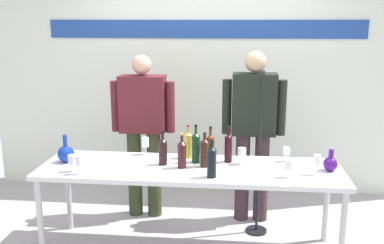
% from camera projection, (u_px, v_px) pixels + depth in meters
% --- Properties ---
extents(back_wall, '(5.02, 0.11, 3.00)m').
position_uv_depth(back_wall, '(204.00, 62.00, 4.93)').
color(back_wall, white).
rests_on(back_wall, ground).
extents(display_table, '(2.52, 0.71, 0.78)m').
position_uv_depth(display_table, '(190.00, 173.00, 3.64)').
color(display_table, white).
rests_on(display_table, ground).
extents(decanter_blue_left, '(0.14, 0.14, 0.24)m').
position_uv_depth(decanter_blue_left, '(66.00, 153.00, 3.74)').
color(decanter_blue_left, '#11329F').
rests_on(decanter_blue_left, display_table).
extents(decanter_blue_right, '(0.12, 0.12, 0.18)m').
position_uv_depth(decanter_blue_right, '(330.00, 163.00, 3.52)').
color(decanter_blue_right, '#451485').
rests_on(decanter_blue_right, display_table).
extents(presenter_left, '(0.64, 0.22, 1.65)m').
position_uv_depth(presenter_left, '(143.00, 125.00, 4.31)').
color(presenter_left, '#323A20').
rests_on(presenter_left, ground).
extents(presenter_right, '(0.61, 0.22, 1.69)m').
position_uv_depth(presenter_right, '(253.00, 126.00, 4.20)').
color(presenter_right, '#3D2A31').
rests_on(presenter_right, ground).
extents(wine_bottle_0, '(0.07, 0.07, 0.30)m').
position_uv_depth(wine_bottle_0, '(182.00, 154.00, 3.58)').
color(wine_bottle_0, '#371418').
rests_on(wine_bottle_0, display_table).
extents(wine_bottle_1, '(0.07, 0.07, 0.30)m').
position_uv_depth(wine_bottle_1, '(188.00, 144.00, 3.84)').
color(wine_bottle_1, gold).
rests_on(wine_bottle_1, display_table).
extents(wine_bottle_2, '(0.07, 0.07, 0.30)m').
position_uv_depth(wine_bottle_2, '(163.00, 151.00, 3.66)').
color(wine_bottle_2, black).
rests_on(wine_bottle_2, display_table).
extents(wine_bottle_3, '(0.07, 0.07, 0.32)m').
position_uv_depth(wine_bottle_3, '(228.00, 147.00, 3.73)').
color(wine_bottle_3, black).
rests_on(wine_bottle_3, display_table).
extents(wine_bottle_4, '(0.07, 0.07, 0.33)m').
position_uv_depth(wine_bottle_4, '(196.00, 147.00, 3.72)').
color(wine_bottle_4, '#163721').
rests_on(wine_bottle_4, display_table).
extents(wine_bottle_5, '(0.07, 0.07, 0.29)m').
position_uv_depth(wine_bottle_5, '(205.00, 152.00, 3.61)').
color(wine_bottle_5, black).
rests_on(wine_bottle_5, display_table).
extents(wine_bottle_6, '(0.07, 0.07, 0.32)m').
position_uv_depth(wine_bottle_6, '(212.00, 161.00, 3.36)').
color(wine_bottle_6, black).
rests_on(wine_bottle_6, display_table).
extents(wine_bottle_7, '(0.07, 0.07, 0.32)m').
position_uv_depth(wine_bottle_7, '(210.00, 148.00, 3.72)').
color(wine_bottle_7, '#512E13').
rests_on(wine_bottle_7, display_table).
extents(wine_glass_left_0, '(0.07, 0.07, 0.16)m').
position_uv_depth(wine_glass_left_0, '(145.00, 142.00, 3.94)').
color(wine_glass_left_0, white).
rests_on(wine_glass_left_0, display_table).
extents(wine_glass_left_1, '(0.06, 0.06, 0.16)m').
position_uv_depth(wine_glass_left_1, '(79.00, 161.00, 3.44)').
color(wine_glass_left_1, white).
rests_on(wine_glass_left_1, display_table).
extents(wine_glass_left_2, '(0.07, 0.07, 0.14)m').
position_uv_depth(wine_glass_left_2, '(72.00, 160.00, 3.49)').
color(wine_glass_left_2, white).
rests_on(wine_glass_left_2, display_table).
extents(wine_glass_right_0, '(0.07, 0.07, 0.14)m').
position_uv_depth(wine_glass_right_0, '(289.00, 165.00, 3.37)').
color(wine_glass_right_0, white).
rests_on(wine_glass_right_0, display_table).
extents(wine_glass_right_1, '(0.06, 0.06, 0.16)m').
position_uv_depth(wine_glass_right_1, '(317.00, 161.00, 3.42)').
color(wine_glass_right_1, white).
rests_on(wine_glass_right_1, display_table).
extents(wine_glass_right_2, '(0.06, 0.06, 0.13)m').
position_uv_depth(wine_glass_right_2, '(286.00, 151.00, 3.75)').
color(wine_glass_right_2, white).
rests_on(wine_glass_right_2, display_table).
extents(wine_glass_right_3, '(0.07, 0.07, 0.14)m').
position_uv_depth(wine_glass_right_3, '(242.00, 152.00, 3.68)').
color(wine_glass_right_3, white).
rests_on(wine_glass_right_3, display_table).
extents(microphone_stand, '(0.20, 0.20, 1.56)m').
position_uv_depth(microphone_stand, '(258.00, 180.00, 4.03)').
color(microphone_stand, black).
rests_on(microphone_stand, ground).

